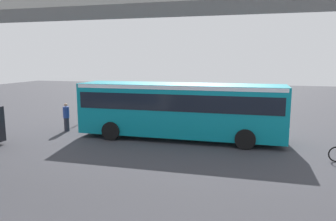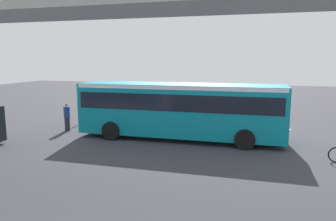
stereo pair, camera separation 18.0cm
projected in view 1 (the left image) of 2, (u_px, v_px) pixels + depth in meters
name	position (u px, v px, depth m)	size (l,w,h in m)	color
ground	(175.00, 133.00, 19.80)	(80.00, 80.00, 0.00)	#38383D
city_bus	(180.00, 106.00, 18.04)	(11.54, 2.85, 3.15)	#0C8493
pedestrian	(66.00, 117.00, 20.18)	(0.38, 0.38, 1.79)	#2D2D38
traffic_sign	(89.00, 94.00, 24.45)	(0.08, 0.60, 2.80)	slate
lane_dash_leftmost	(274.00, 128.00, 21.07)	(2.00, 0.20, 0.01)	silver
lane_dash_left	(213.00, 125.00, 22.09)	(2.00, 0.20, 0.01)	silver
lane_dash_centre	(158.00, 122.00, 23.12)	(2.00, 0.20, 0.01)	silver
lane_dash_right	(107.00, 120.00, 24.14)	(2.00, 0.20, 0.01)	silver
pedestrian_overpass	(89.00, 25.00, 9.06)	(24.52, 2.60, 7.38)	#9E9E99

